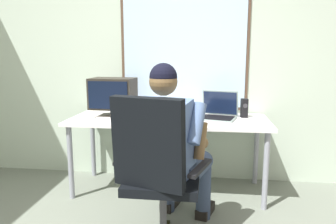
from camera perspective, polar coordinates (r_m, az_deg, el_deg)
name	(u,v)px	position (r m, az deg, el deg)	size (l,w,h in m)	color
wall_rear	(162,44)	(3.43, -1.03, 12.02)	(4.67, 0.08, 2.88)	#B5C6B1
desk	(169,125)	(3.08, 0.09, -2.35)	(1.88, 0.71, 0.73)	#8D909C
office_chair	(156,166)	(2.13, -2.21, -9.51)	(0.66, 0.60, 1.08)	black
person_seated	(171,146)	(2.34, 0.50, -6.04)	(0.65, 0.83, 1.27)	#2F3C54
crt_monitor	(113,94)	(3.14, -9.73, 3.13)	(0.43, 0.30, 0.38)	beige
laptop	(218,111)	(3.11, 8.84, 0.17)	(0.42, 0.40, 0.26)	gray
wine_glass	(172,112)	(2.86, 0.76, 0.08)	(0.09, 0.09, 0.14)	silver
desk_speaker	(244,108)	(3.19, 13.36, 0.68)	(0.07, 0.08, 0.18)	black
book_stack	(159,114)	(3.10, -1.54, -0.37)	(0.20, 0.15, 0.06)	#66358A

